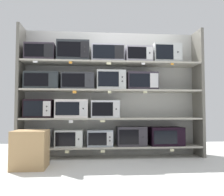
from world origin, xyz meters
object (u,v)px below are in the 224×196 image
at_px(microwave_16, 166,54).
at_px(microwave_8, 43,81).
at_px(microwave_2, 100,138).
at_px(microwave_5, 39,109).
at_px(microwave_10, 111,81).
at_px(microwave_13, 74,52).
at_px(microwave_1, 69,138).
at_px(microwave_14, 107,54).
at_px(shipping_carton, 30,149).
at_px(microwave_9, 78,82).
at_px(microwave_4, 166,136).
at_px(microwave_11, 142,81).
at_px(microwave_6, 72,109).
at_px(microwave_3, 131,136).
at_px(microwave_12, 41,53).
at_px(microwave_15, 138,55).
at_px(microwave_7, 105,109).
at_px(microwave_0, 38,138).

bearing_deg(microwave_16, microwave_8, 180.00).
height_order(microwave_2, microwave_8, microwave_8).
xyz_separation_m(microwave_5, microwave_10, (1.21, 0.00, 0.49)).
relative_size(microwave_5, microwave_13, 0.84).
distance_m(microwave_1, microwave_14, 1.58).
bearing_deg(shipping_carton, microwave_9, 49.70).
bearing_deg(microwave_4, microwave_11, -179.98).
bearing_deg(microwave_13, microwave_11, -0.00).
bearing_deg(microwave_8, microwave_6, 0.02).
distance_m(microwave_6, microwave_8, 0.68).
bearing_deg(microwave_4, microwave_13, -180.00).
relative_size(microwave_3, microwave_4, 0.88).
distance_m(microwave_4, microwave_10, 1.37).
height_order(microwave_8, microwave_14, microwave_14).
height_order(microwave_6, microwave_10, microwave_10).
xyz_separation_m(microwave_6, microwave_14, (0.60, -0.00, 0.95)).
xyz_separation_m(microwave_8, microwave_16, (2.14, -0.00, 0.51)).
height_order(microwave_3, microwave_4, microwave_3).
bearing_deg(microwave_6, microwave_13, -0.36).
height_order(microwave_1, microwave_10, microwave_10).
xyz_separation_m(microwave_4, microwave_16, (0.02, -0.00, 1.45)).
bearing_deg(microwave_12, microwave_2, -0.00).
distance_m(microwave_8, microwave_15, 1.70).
distance_m(microwave_3, microwave_4, 0.61).
bearing_deg(microwave_6, microwave_2, -0.02).
height_order(microwave_7, microwave_10, microwave_10).
xyz_separation_m(microwave_1, microwave_3, (1.06, 0.00, 0.03)).
bearing_deg(microwave_11, microwave_12, -180.00).
bearing_deg(microwave_9, microwave_12, 179.98).
height_order(microwave_6, microwave_7, microwave_6).
bearing_deg(microwave_7, microwave_9, -179.99).
distance_m(microwave_5, microwave_7, 1.11).
bearing_deg(microwave_14, microwave_8, 179.99).
bearing_deg(microwave_1, microwave_16, 0.01).
xyz_separation_m(microwave_11, microwave_15, (-0.06, -0.00, 0.46)).
bearing_deg(microwave_8, microwave_10, -0.01).
bearing_deg(microwave_10, microwave_16, 0.01).
xyz_separation_m(microwave_4, microwave_15, (-0.48, -0.00, 1.42)).
height_order(microwave_9, shipping_carton, microwave_9).
xyz_separation_m(microwave_13, microwave_14, (0.59, -0.00, -0.02)).
distance_m(microwave_7, microwave_11, 0.81).
height_order(microwave_10, microwave_14, microwave_14).
height_order(microwave_7, microwave_13, microwave_13).
distance_m(microwave_6, microwave_11, 1.30).
relative_size(microwave_1, microwave_8, 0.80).
height_order(microwave_7, shipping_carton, microwave_7).
bearing_deg(microwave_6, microwave_7, -0.03).
height_order(microwave_3, microwave_14, microwave_14).
distance_m(microwave_0, shipping_carton, 0.73).
height_order(microwave_10, microwave_11, microwave_10).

